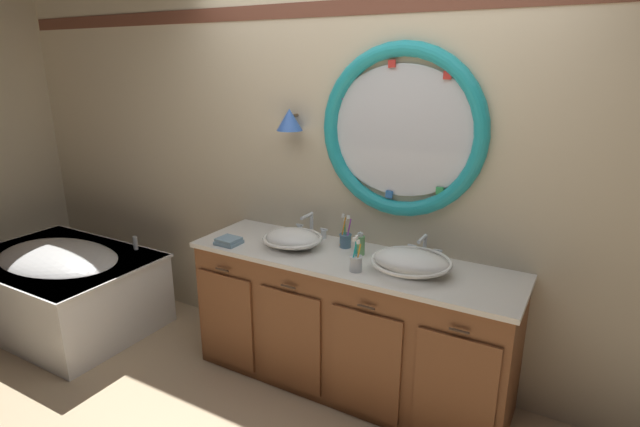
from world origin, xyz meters
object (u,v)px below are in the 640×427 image
soap_dispenser (360,245)px  sink_basin_left (293,238)px  folded_hand_towel (229,241)px  toothbrush_holder_left (345,239)px  sink_basin_right (411,262)px  toothbrush_holder_right (356,262)px  bathtub (62,284)px

soap_dispenser → sink_basin_left: bearing=-167.4°
folded_hand_towel → soap_dispenser: bearing=17.5°
sink_basin_left → soap_dispenser: (0.43, 0.10, 0.01)m
sink_basin_left → toothbrush_holder_left: size_ratio=1.70×
sink_basin_right → toothbrush_holder_right: (-0.27, -0.14, -0.01)m
sink_basin_right → bathtub: bearing=-171.4°
toothbrush_holder_left → bathtub: bearing=-165.5°
bathtub → soap_dispenser: 2.46m
toothbrush_holder_left → toothbrush_holder_right: toothbrush_holder_left is taller
toothbrush_holder_right → soap_dispenser: bearing=110.2°
toothbrush_holder_left → soap_dispenser: bearing=-26.8°
toothbrush_holder_right → toothbrush_holder_left: bearing=126.0°
sink_basin_left → sink_basin_right: sink_basin_right is taller
sink_basin_left → sink_basin_right: (0.79, 0.00, 0.00)m
soap_dispenser → folded_hand_towel: 0.86m
sink_basin_right → soap_dispenser: soap_dispenser is taller
bathtub → toothbrush_holder_left: toothbrush_holder_left is taller
sink_basin_left → toothbrush_holder_right: bearing=-15.5°
bathtub → sink_basin_right: sink_basin_right is taller
sink_basin_left → toothbrush_holder_right: (0.52, -0.14, -0.00)m
toothbrush_holder_left → folded_hand_towel: toothbrush_holder_left is taller
bathtub → sink_basin_left: bearing=12.0°
toothbrush_holder_left → folded_hand_towel: 0.76m
soap_dispenser → folded_hand_towel: soap_dispenser is taller
sink_basin_left → soap_dispenser: soap_dispenser is taller
sink_basin_right → toothbrush_holder_right: 0.31m
sink_basin_left → toothbrush_holder_right: toothbrush_holder_right is taller
sink_basin_right → toothbrush_holder_left: size_ratio=2.02×
sink_basin_right → toothbrush_holder_left: 0.52m
sink_basin_left → sink_basin_right: size_ratio=0.84×
toothbrush_holder_right → soap_dispenser: 0.25m
folded_hand_towel → bathtub: bearing=-170.9°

